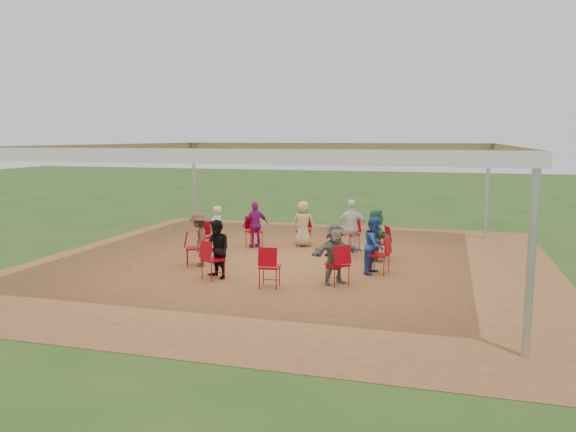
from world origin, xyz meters
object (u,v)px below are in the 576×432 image
(chair_7, at_px, (213,260))
(person_seated_2, at_px, (303,224))
(chair_8, at_px, (270,267))
(person_seated_4, at_px, (216,230))
(chair_2, at_px, (350,235))
(chair_6, at_px, (194,248))
(person_seated_1, at_px, (376,235))
(chair_1, at_px, (380,243))
(chair_4, at_px, (254,232))
(chair_0, at_px, (379,255))
(person_seated_5, at_px, (199,239))
(person_seated_0, at_px, (375,245))
(cable_coil, at_px, (331,255))
(laptop, at_px, (368,247))
(person_seated_6, at_px, (217,249))
(chair_9, at_px, (337,265))
(chair_5, at_px, (213,238))
(standing_person, at_px, (352,228))
(person_seated_3, at_px, (256,225))
(person_seated_7, at_px, (335,254))
(chair_3, at_px, (304,231))

(chair_7, xyz_separation_m, person_seated_2, (0.98, 4.31, 0.22))
(chair_8, distance_m, person_seated_4, 3.77)
(chair_2, distance_m, chair_6, 4.54)
(person_seated_2, bearing_deg, person_seated_1, 144.00)
(chair_1, relative_size, chair_4, 1.00)
(chair_6, bearing_deg, person_seated_1, 90.00)
(chair_0, distance_m, person_seated_5, 4.43)
(chair_0, distance_m, chair_8, 2.80)
(person_seated_0, height_order, cable_coil, person_seated_0)
(chair_2, distance_m, person_seated_0, 2.74)
(chair_2, bearing_deg, person_seated_5, 72.48)
(person_seated_5, xyz_separation_m, laptop, (4.13, 0.46, -0.05))
(person_seated_6, bearing_deg, person_seated_0, 54.00)
(chair_9, height_order, cable_coil, chair_9)
(person_seated_2, bearing_deg, chair_6, 52.93)
(chair_1, relative_size, chair_8, 1.00)
(chair_0, height_order, person_seated_4, person_seated_4)
(chair_6, distance_m, chair_8, 2.80)
(chair_0, bearing_deg, chair_8, 144.00)
(chair_0, bearing_deg, person_seated_6, 124.93)
(chair_4, relative_size, chair_5, 1.00)
(chair_2, relative_size, person_seated_1, 0.67)
(chair_6, distance_m, standing_person, 4.22)
(chair_4, relative_size, person_seated_3, 0.67)
(chair_7, xyz_separation_m, person_seated_4, (-1.01, 2.54, 0.22))
(chair_2, bearing_deg, chair_5, 54.00)
(person_seated_7, bearing_deg, chair_8, 166.54)
(laptop, bearing_deg, cable_coil, 49.40)
(chair_1, relative_size, chair_7, 1.00)
(person_seated_0, xyz_separation_m, person_seated_6, (-3.36, -1.47, 0.00))
(person_seated_6, xyz_separation_m, person_seated_7, (2.65, 0.26, 0.00))
(chair_0, relative_size, person_seated_0, 0.67)
(chair_8, relative_size, person_seated_4, 0.67)
(person_seated_4, xyz_separation_m, person_seated_6, (1.07, -2.44, 0.00))
(person_seated_5, bearing_deg, chair_6, -90.00)
(chair_2, distance_m, chair_7, 4.77)
(chair_0, relative_size, chair_7, 1.00)
(chair_1, bearing_deg, cable_coil, 58.62)
(chair_3, distance_m, chair_6, 3.86)
(chair_6, bearing_deg, person_seated_4, 157.46)
(chair_2, xyz_separation_m, chair_6, (-3.39, -3.01, 0.00))
(chair_3, distance_m, person_seated_0, 3.77)
(chair_2, xyz_separation_m, person_seated_4, (-3.42, -1.57, 0.22))
(person_seated_7, bearing_deg, chair_2, 52.93)
(chair_2, xyz_separation_m, chair_9, (0.38, -3.84, 0.00))
(person_seated_2, bearing_deg, cable_coil, 128.27)
(chair_4, xyz_separation_m, person_seated_1, (3.66, -0.88, 0.22))
(person_seated_0, bearing_deg, chair_4, 71.52)
(chair_8, height_order, cable_coil, chair_8)
(person_seated_6, distance_m, laptop, 3.53)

